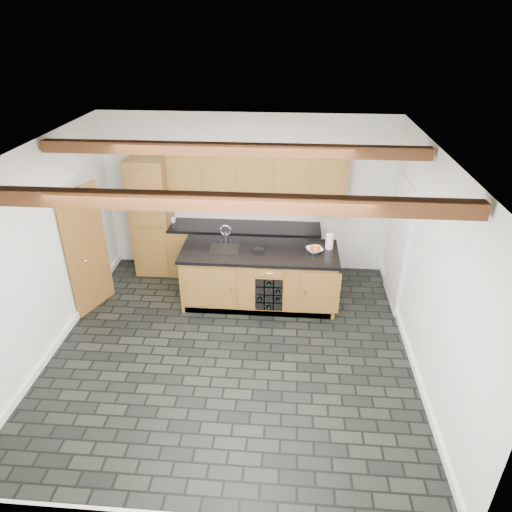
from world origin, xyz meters
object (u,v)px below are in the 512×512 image
(kitchen_scale, at_px, (258,250))
(island, at_px, (260,276))
(fruit_bowl, at_px, (315,250))
(paper_towel, at_px, (329,242))

(kitchen_scale, bearing_deg, island, 30.59)
(island, distance_m, kitchen_scale, 0.49)
(island, distance_m, fruit_bowl, 0.98)
(kitchen_scale, height_order, fruit_bowl, fruit_bowl)
(fruit_bowl, xyz_separation_m, paper_towel, (0.23, 0.13, 0.09))
(kitchen_scale, bearing_deg, fruit_bowl, -8.98)
(kitchen_scale, xyz_separation_m, paper_towel, (1.10, 0.19, 0.09))
(island, xyz_separation_m, kitchen_scale, (-0.02, -0.02, 0.49))
(island, height_order, paper_towel, paper_towel)
(island, relative_size, kitchen_scale, 12.94)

